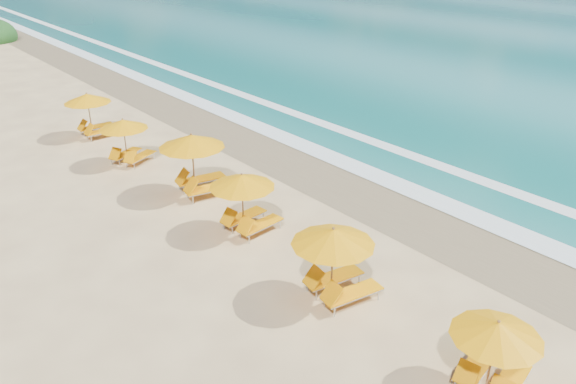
% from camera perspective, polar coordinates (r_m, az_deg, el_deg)
% --- Properties ---
extents(ground, '(160.00, 160.00, 0.00)m').
position_cam_1_polar(ground, '(19.88, 0.00, -3.13)').
color(ground, '#D9C080').
rests_on(ground, ground).
extents(wet_sand, '(4.00, 160.00, 0.01)m').
position_cam_1_polar(wet_sand, '(22.35, 7.96, -0.01)').
color(wet_sand, olive).
rests_on(wet_sand, ground).
extents(surf_foam, '(4.00, 160.00, 0.01)m').
position_cam_1_polar(surf_foam, '(24.25, 12.35, 1.76)').
color(surf_foam, white).
rests_on(surf_foam, ground).
extents(station_1, '(2.43, 2.33, 2.01)m').
position_cam_1_polar(station_1, '(13.46, 20.36, -14.79)').
color(station_1, olive).
rests_on(station_1, ground).
extents(station_2, '(2.75, 2.61, 2.32)m').
position_cam_1_polar(station_2, '(15.41, 5.08, -6.75)').
color(station_2, olive).
rests_on(station_2, ground).
extents(station_3, '(2.56, 2.41, 2.24)m').
position_cam_1_polar(station_3, '(18.80, -4.25, -0.67)').
color(station_3, olive).
rests_on(station_3, ground).
extents(station_4, '(3.04, 2.90, 2.55)m').
position_cam_1_polar(station_4, '(21.73, -9.17, 3.24)').
color(station_4, olive).
rests_on(station_4, ground).
extents(station_5, '(2.80, 2.79, 2.13)m').
position_cam_1_polar(station_5, '(25.47, -16.04, 5.32)').
color(station_5, olive).
rests_on(station_5, ground).
extents(station_6, '(2.45, 2.25, 2.28)m').
position_cam_1_polar(station_6, '(29.49, -19.26, 7.72)').
color(station_6, olive).
rests_on(station_6, ground).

